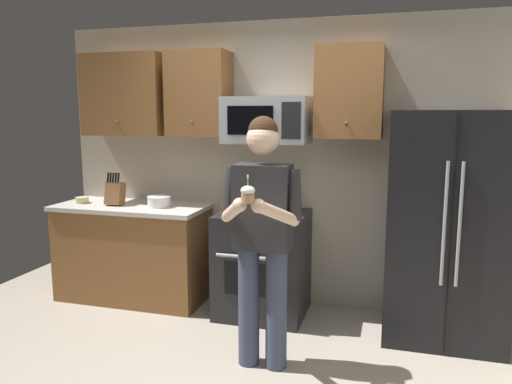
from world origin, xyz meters
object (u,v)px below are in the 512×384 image
Objects in this scene: oven_range at (263,263)px; bowl_large_white at (159,201)px; microwave at (267,120)px; knife_block at (115,193)px; refrigerator at (446,227)px; person at (262,229)px; bowl_small_colored at (82,200)px; cupcake at (248,194)px.

bowl_large_white reaches higher than oven_range.
microwave is at bearing 89.98° from oven_range.
microwave is at bearing 5.90° from knife_block.
person is (-1.26, -0.87, 0.10)m from refrigerator.
knife_block is (-1.44, -0.03, 0.57)m from oven_range.
bowl_small_colored is at bearing -175.44° from microwave.
knife_block is (-1.44, -0.15, -0.68)m from microwave.
oven_range is 1.12m from bowl_large_white.
refrigerator is 1.02× the size of person.
microwave is at bearing 103.37° from person.
cupcake is at bearing -136.43° from refrigerator.
microwave reaches higher than bowl_small_colored.
microwave is 1.97m from bowl_small_colored.
refrigerator is 8.21× the size of bowl_large_white.
knife_block is 0.45m from bowl_large_white.
person is (1.24, -0.91, 0.02)m from bowl_large_white.
microwave reaches higher than bowl_large_white.
bowl_large_white is 1.70× the size of bowl_small_colored.
refrigerator is at bearing -1.50° from oven_range.
oven_range is 2.91× the size of knife_block.
knife_block is at bearing 144.41° from cupcake.
knife_block reaches higher than bowl_small_colored.
oven_range is at bearing 101.17° from cupcake.
microwave reaches higher than knife_block.
knife_block is at bearing 179.81° from refrigerator.
refrigerator reaches higher than oven_range.
refrigerator is 1.78m from cupcake.
microwave is 1.60m from knife_block.
knife_block is 0.38m from bowl_small_colored.
oven_range is 1.51m from cupcake.
knife_block is at bearing -174.10° from microwave.
microwave is 4.26× the size of cupcake.
bowl_large_white is 0.12× the size of person.
oven_range is 5.36× the size of cupcake.
refrigerator reaches higher than knife_block.
oven_range is 1.55m from knife_block.
bowl_large_white is at bearing 2.02° from bowl_small_colored.
bowl_large_white is (-1.00, -0.12, -0.75)m from microwave.
refrigerator is 3.31m from bowl_small_colored.
cupcake is (-1.26, -1.20, 0.39)m from refrigerator.
refrigerator is (1.50, -0.16, -0.82)m from microwave.
person is at bearing 90.00° from cupcake.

